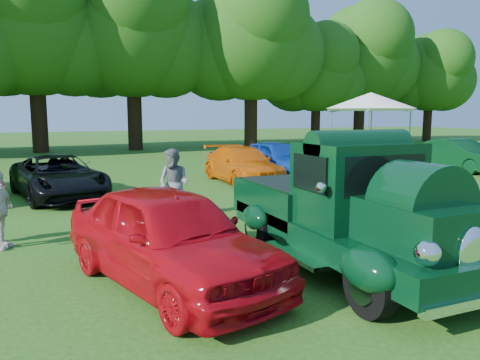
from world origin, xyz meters
name	(u,v)px	position (x,y,z in m)	size (l,w,h in m)	color
ground	(287,258)	(0.00, 0.00, 0.00)	(120.00, 120.00, 0.00)	#214D12
hero_pickup	(347,213)	(0.70, -0.72, 0.89)	(2.45, 5.27, 2.06)	black
red_convertible	(169,236)	(-2.20, -0.41, 0.73)	(1.73, 4.29, 1.46)	#AF0711
back_car_black	(58,177)	(-3.40, 7.84, 0.64)	(2.11, 4.57, 1.27)	black
back_car_orange	(243,165)	(2.88, 8.53, 0.65)	(1.81, 4.46, 1.29)	#DB5E07
back_car_blue	(277,159)	(4.61, 9.10, 0.73)	(1.72, 4.28, 1.46)	#0D3394
back_car_green	(459,155)	(12.89, 7.89, 0.69)	(1.45, 4.17, 1.37)	black
spectator_grey	(174,184)	(-0.96, 3.87, 0.83)	(0.81, 0.63, 1.67)	slate
canopy_tent	(371,101)	(12.99, 14.08, 3.15)	(5.16, 5.16, 3.62)	white
tree_line	(78,35)	(-1.23, 24.55, 7.29)	(62.58, 10.82, 12.45)	black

